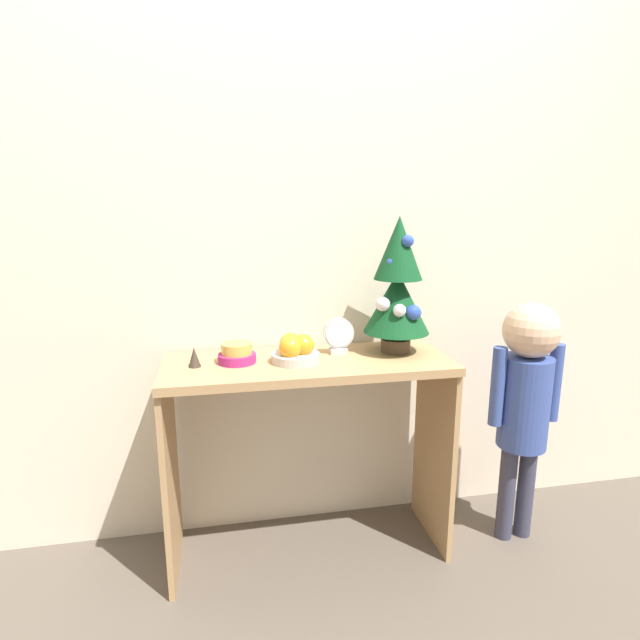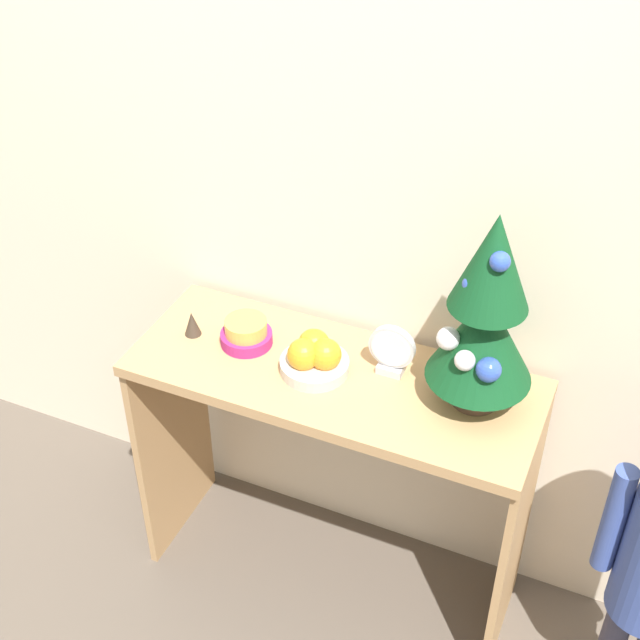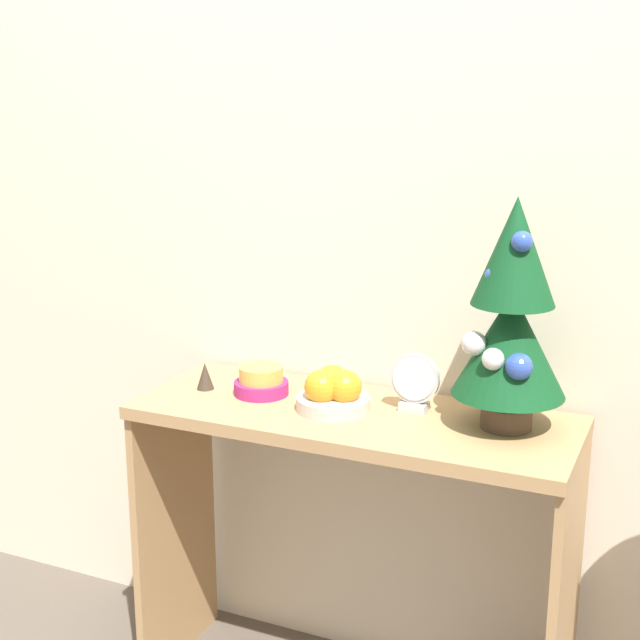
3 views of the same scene
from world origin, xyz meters
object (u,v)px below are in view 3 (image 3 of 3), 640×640
object	(u,v)px
desk_clock	(415,383)
figurine	(205,376)
singing_bowl	(261,382)
fruit_bowl	(333,392)
mini_tree	(511,316)

from	to	relation	value
desk_clock	figurine	bearing A→B (deg)	-173.27
singing_bowl	desk_clock	distance (m)	0.37
figurine	singing_bowl	bearing A→B (deg)	8.69
fruit_bowl	singing_bowl	distance (m)	0.20
fruit_bowl	mini_tree	bearing A→B (deg)	7.08
mini_tree	fruit_bowl	xyz separation A→B (m)	(-0.38, -0.05, -0.21)
mini_tree	figurine	size ratio (longest dim) A/B	7.42
mini_tree	singing_bowl	size ratio (longest dim) A/B	3.80
fruit_bowl	singing_bowl	world-z (taller)	fruit_bowl
desk_clock	figurine	size ratio (longest dim) A/B	2.00
desk_clock	figurine	distance (m)	0.51
singing_bowl	desk_clock	size ratio (longest dim) A/B	0.98
singing_bowl	figurine	size ratio (longest dim) A/B	1.95
singing_bowl	figurine	xyz separation A→B (m)	(-0.14, -0.02, 0.00)
mini_tree	singing_bowl	distance (m)	0.62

